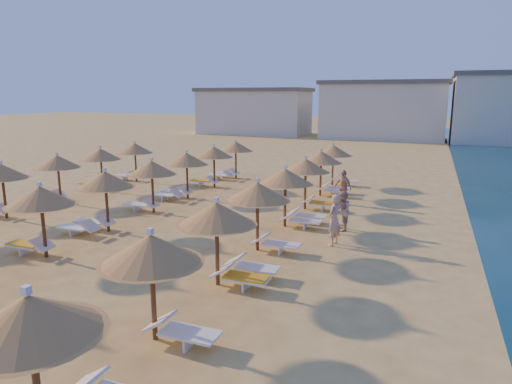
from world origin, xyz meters
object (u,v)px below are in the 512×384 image
at_px(parasol_row_west, 76,188).
at_px(beachgoer_a, 334,220).
at_px(parasol_row_east, 239,203).
at_px(beachgoer_b, 342,211).
at_px(beachgoer_c, 343,187).

xyz_separation_m(parasol_row_west, beachgoer_a, (8.91, 3.15, -1.14)).
height_order(parasol_row_east, beachgoer_a, parasol_row_east).
bearing_deg(beachgoer_b, beachgoer_a, -8.61).
bearing_deg(beachgoer_b, beachgoer_c, 179.75).
bearing_deg(parasol_row_west, beachgoer_c, 50.36).
distance_m(beachgoer_b, beachgoer_c, 4.63).
distance_m(parasol_row_west, beachgoer_a, 9.52).
height_order(parasol_row_east, beachgoer_c, parasol_row_east).
bearing_deg(beachgoer_b, parasol_row_west, -70.12).
bearing_deg(beachgoer_a, parasol_row_east, -26.06).
height_order(parasol_row_east, parasol_row_west, same).
distance_m(parasol_row_east, beachgoer_a, 4.13).
bearing_deg(beachgoer_c, parasol_row_west, -97.79).
relative_size(parasol_row_west, beachgoer_a, 16.55).
distance_m(parasol_row_west, beachgoer_b, 10.31).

